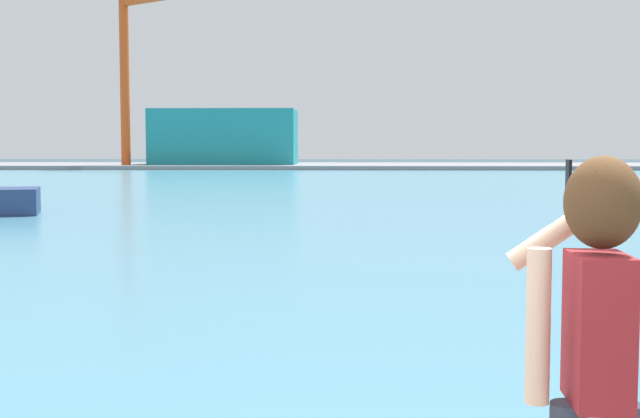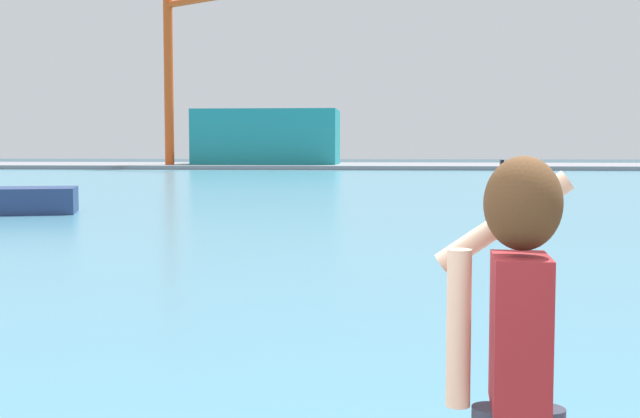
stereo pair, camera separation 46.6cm
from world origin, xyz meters
TOP-DOWN VIEW (x-y plane):
  - ground_plane at (0.00, 50.00)m, footprint 220.00×220.00m
  - harbor_water at (0.00, 52.00)m, footprint 140.00×100.00m
  - far_shore_dock at (0.00, 92.00)m, footprint 140.00×20.00m
  - person_photographer at (0.93, 0.07)m, footprint 0.53×0.55m
  - warehouse_left at (-13.61, 90.36)m, footprint 15.90×8.22m
  - port_crane at (-22.53, 85.41)m, footprint 10.50×7.67m

SIDE VIEW (x-z plane):
  - ground_plane at x=0.00m, z-range 0.00..0.00m
  - harbor_water at x=0.00m, z-range 0.00..0.02m
  - far_shore_dock at x=0.00m, z-range 0.00..0.44m
  - person_photographer at x=0.93m, z-range 0.81..2.55m
  - warehouse_left at x=-13.61m, z-range 0.44..6.53m
  - port_crane at x=-22.53m, z-range 2.46..20.43m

